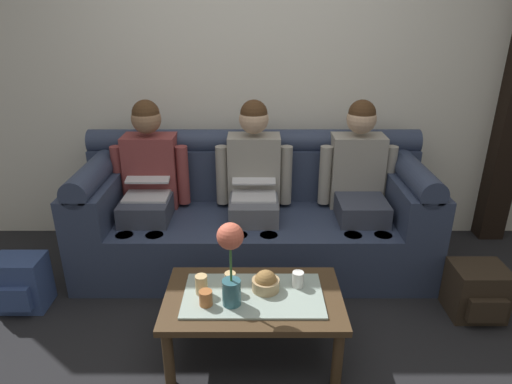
# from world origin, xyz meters

# --- Properties ---
(ground_plane) EXTENTS (14.00, 14.00, 0.00)m
(ground_plane) POSITION_xyz_m (0.00, 0.00, 0.00)
(ground_plane) COLOR black
(back_wall_patterned) EXTENTS (6.00, 0.12, 2.90)m
(back_wall_patterned) POSITION_xyz_m (0.00, 1.70, 1.45)
(back_wall_patterned) COLOR silver
(back_wall_patterned) RESTS_ON ground_plane
(couch) EXTENTS (2.50, 0.88, 0.96)m
(couch) POSITION_xyz_m (0.00, 1.17, 0.37)
(couch) COLOR #2D3851
(couch) RESTS_ON ground_plane
(person_left) EXTENTS (0.56, 0.67, 1.22)m
(person_left) POSITION_xyz_m (-0.76, 1.17, 0.66)
(person_left) COLOR #383D4C
(person_left) RESTS_ON ground_plane
(person_middle) EXTENTS (0.56, 0.67, 1.22)m
(person_middle) POSITION_xyz_m (0.00, 1.17, 0.66)
(person_middle) COLOR #595B66
(person_middle) RESTS_ON ground_plane
(person_right) EXTENTS (0.56, 0.67, 1.22)m
(person_right) POSITION_xyz_m (0.76, 1.17, 0.66)
(person_right) COLOR #383D4C
(person_right) RESTS_ON ground_plane
(coffee_table) EXTENTS (0.96, 0.57, 0.39)m
(coffee_table) POSITION_xyz_m (0.00, 0.16, 0.34)
(coffee_table) COLOR #47331E
(coffee_table) RESTS_ON ground_plane
(flower_vase) EXTENTS (0.13, 0.13, 0.46)m
(flower_vase) POSITION_xyz_m (-0.11, 0.08, 0.67)
(flower_vase) COLOR #336672
(flower_vase) RESTS_ON coffee_table
(snack_bowl) EXTENTS (0.15, 0.15, 0.12)m
(snack_bowl) POSITION_xyz_m (0.07, 0.20, 0.44)
(snack_bowl) COLOR tan
(snack_bowl) RESTS_ON coffee_table
(cup_near_left) EXTENTS (0.06, 0.06, 0.09)m
(cup_near_left) POSITION_xyz_m (0.25, 0.23, 0.44)
(cup_near_left) COLOR white
(cup_near_left) RESTS_ON coffee_table
(cup_near_right) EXTENTS (0.07, 0.07, 0.11)m
(cup_near_right) POSITION_xyz_m (-0.28, 0.17, 0.45)
(cup_near_right) COLOR #DBB77A
(cup_near_right) RESTS_ON coffee_table
(cup_far_center) EXTENTS (0.07, 0.07, 0.08)m
(cup_far_center) POSITION_xyz_m (-0.24, 0.07, 0.43)
(cup_far_center) COLOR #B26633
(cup_far_center) RESTS_ON coffee_table
(cup_far_left) EXTENTS (0.06, 0.06, 0.11)m
(cup_far_left) POSITION_xyz_m (-0.12, 0.19, 0.45)
(cup_far_left) COLOR #DBB77A
(cup_far_left) RESTS_ON coffee_table
(backpack_right) EXTENTS (0.33, 0.32, 0.33)m
(backpack_right) POSITION_xyz_m (1.40, 0.51, 0.16)
(backpack_right) COLOR #2D2319
(backpack_right) RESTS_ON ground_plane
(backpack_left) EXTENTS (0.31, 0.26, 0.36)m
(backpack_left) POSITION_xyz_m (-1.49, 0.58, 0.18)
(backpack_left) COLOR #33477A
(backpack_left) RESTS_ON ground_plane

